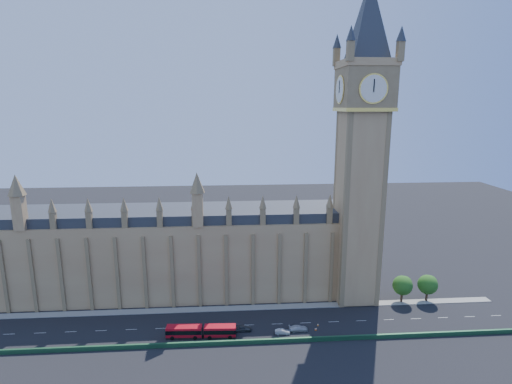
{
  "coord_description": "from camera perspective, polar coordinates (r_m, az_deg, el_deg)",
  "views": [
    {
      "loc": [
        -1.04,
        -100.23,
        59.59
      ],
      "look_at": [
        6.79,
        10.0,
        35.62
      ],
      "focal_mm": 28.0,
      "sensor_mm": 36.0,
      "label": 1
    }
  ],
  "objects": [
    {
      "name": "kerb_north",
      "position": [
        124.83,
        -3.22,
        -16.25
      ],
      "size": [
        160.0,
        3.0,
        0.16
      ],
      "primitive_type": "cube",
      "color": "gray",
      "rests_on": "ground"
    },
    {
      "name": "cone_d",
      "position": [
        117.45,
        8.84,
        -18.23
      ],
      "size": [
        0.47,
        0.47,
        0.65
      ],
      "rotation": [
        0.0,
        0.0,
        0.17
      ],
      "color": "black",
      "rests_on": "ground"
    },
    {
      "name": "car_grey",
      "position": [
        113.82,
        -1.89,
        -18.87
      ],
      "size": [
        4.71,
        1.97,
        1.59
      ],
      "primitive_type": "imported",
      "rotation": [
        0.0,
        0.0,
        1.55
      ],
      "color": "#3D4044",
      "rests_on": "ground"
    },
    {
      "name": "tree_east_far",
      "position": [
        137.23,
        23.39,
        -11.97
      ],
      "size": [
        6.0,
        6.0,
        8.5
      ],
      "color": "#382619",
      "rests_on": "ground"
    },
    {
      "name": "bridge_parapet",
      "position": [
        108.64,
        -3.06,
        -20.66
      ],
      "size": [
        160.0,
        0.6,
        1.2
      ],
      "primitive_type": "cube",
      "color": "#1E4C2D",
      "rests_on": "ground"
    },
    {
      "name": "car_silver",
      "position": [
        112.85,
        3.79,
        -19.28
      ],
      "size": [
        4.02,
        1.65,
        1.3
      ],
      "primitive_type": "imported",
      "rotation": [
        0.0,
        0.0,
        1.5
      ],
      "color": "#B1B4B9",
      "rests_on": "ground"
    },
    {
      "name": "car_white",
      "position": [
        114.38,
        6.07,
        -18.79
      ],
      "size": [
        5.23,
        2.29,
        1.49
      ],
      "primitive_type": "imported",
      "rotation": [
        0.0,
        0.0,
        1.61
      ],
      "color": "silver",
      "rests_on": "ground"
    },
    {
      "name": "red_bus",
      "position": [
        111.83,
        -7.84,
        -19.1
      ],
      "size": [
        18.35,
        3.71,
        3.1
      ],
      "rotation": [
        0.0,
        0.0,
        -0.05
      ],
      "color": "#B80C1A",
      "rests_on": "ground"
    },
    {
      "name": "cone_b",
      "position": [
        115.36,
        8.47,
        -18.83
      ],
      "size": [
        0.45,
        0.45,
        0.63
      ],
      "rotation": [
        0.0,
        0.0,
        0.13
      ],
      "color": "black",
      "rests_on": "ground"
    },
    {
      "name": "palace_westminster",
      "position": [
        132.68,
        -14.36,
        -8.32
      ],
      "size": [
        120.0,
        20.0,
        28.0
      ],
      "color": "#AA7F52",
      "rests_on": "ground"
    },
    {
      "name": "ground",
      "position": [
        116.61,
        -3.14,
        -18.51
      ],
      "size": [
        400.0,
        400.0,
        0.0
      ],
      "primitive_type": "plane",
      "color": "black",
      "rests_on": "ground"
    },
    {
      "name": "tree_east_near",
      "position": [
        133.85,
        20.28,
        -12.33
      ],
      "size": [
        6.0,
        6.0,
        8.5
      ],
      "color": "#382619",
      "rests_on": "ground"
    },
    {
      "name": "cone_c",
      "position": [
        114.24,
        5.25,
        -19.02
      ],
      "size": [
        0.63,
        0.63,
        0.8
      ],
      "rotation": [
        0.0,
        0.0,
        -0.29
      ],
      "color": "black",
      "rests_on": "ground"
    },
    {
      "name": "elizabeth_tower",
      "position": [
        120.81,
        15.0,
        9.44
      ],
      "size": [
        20.59,
        20.59,
        105.0
      ],
      "color": "#AA7F52",
      "rests_on": "ground"
    },
    {
      "name": "cone_a",
      "position": [
        115.47,
        8.6,
        -18.79
      ],
      "size": [
        0.46,
        0.46,
        0.65
      ],
      "rotation": [
        0.0,
        0.0,
        -0.13
      ],
      "color": "black",
      "rests_on": "ground"
    }
  ]
}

